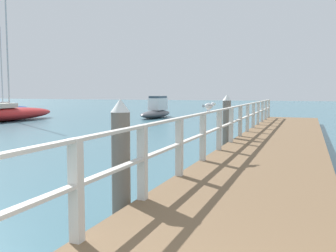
{
  "coord_description": "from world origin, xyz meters",
  "views": [
    {
      "loc": [
        0.89,
        -0.8,
        1.92
      ],
      "look_at": [
        -2.62,
        8.67,
        1.0
      ],
      "focal_mm": 40.64,
      "sensor_mm": 36.0,
      "label": 1
    }
  ],
  "objects_px": {
    "dock_piling_near": "(121,159)",
    "boat_1": "(156,110)",
    "dock_piling_far": "(227,121)",
    "boat_3": "(4,114)",
    "seagull_foreground": "(209,106)"
  },
  "relations": [
    {
      "from": "dock_piling_near",
      "to": "boat_1",
      "type": "distance_m",
      "value": 22.31
    },
    {
      "from": "dock_piling_far",
      "to": "boat_3",
      "type": "xyz_separation_m",
      "value": [
        -15.92,
        6.62,
        -0.42
      ]
    },
    {
      "from": "dock_piling_near",
      "to": "boat_3",
      "type": "distance_m",
      "value": 21.44
    },
    {
      "from": "seagull_foreground",
      "to": "boat_3",
      "type": "bearing_deg",
      "value": 169.2
    },
    {
      "from": "dock_piling_far",
      "to": "boat_1",
      "type": "height_order",
      "value": "dock_piling_far"
    },
    {
      "from": "boat_1",
      "to": "boat_3",
      "type": "bearing_deg",
      "value": -139.86
    },
    {
      "from": "dock_piling_far",
      "to": "boat_1",
      "type": "relative_size",
      "value": 0.4
    },
    {
      "from": "dock_piling_near",
      "to": "boat_3",
      "type": "relative_size",
      "value": 0.19
    },
    {
      "from": "dock_piling_far",
      "to": "boat_1",
      "type": "bearing_deg",
      "value": 121.02
    },
    {
      "from": "dock_piling_far",
      "to": "boat_3",
      "type": "distance_m",
      "value": 17.24
    },
    {
      "from": "boat_3",
      "to": "seagull_foreground",
      "type": "bearing_deg",
      "value": -29.68
    },
    {
      "from": "dock_piling_near",
      "to": "boat_3",
      "type": "height_order",
      "value": "boat_3"
    },
    {
      "from": "dock_piling_far",
      "to": "boat_3",
      "type": "bearing_deg",
      "value": 157.43
    },
    {
      "from": "dock_piling_far",
      "to": "dock_piling_near",
      "type": "bearing_deg",
      "value": -90.0
    },
    {
      "from": "dock_piling_near",
      "to": "boat_3",
      "type": "xyz_separation_m",
      "value": [
        -15.92,
        14.36,
        -0.42
      ]
    }
  ]
}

